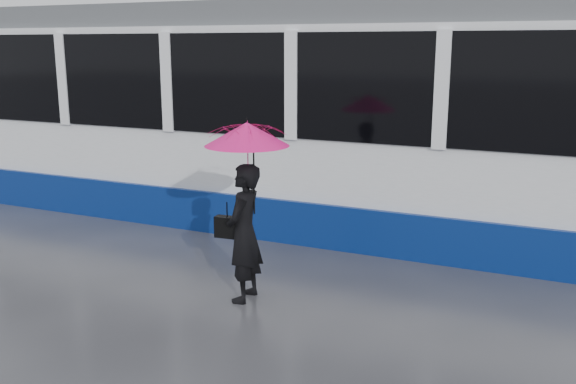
% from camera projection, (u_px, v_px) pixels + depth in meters
% --- Properties ---
extents(ground, '(90.00, 90.00, 0.00)m').
position_uv_depth(ground, '(286.00, 278.00, 7.72)').
color(ground, '#2D2E33').
rests_on(ground, ground).
extents(rails, '(34.00, 1.51, 0.02)m').
position_uv_depth(rails, '(354.00, 225.00, 9.93)').
color(rails, '#3F3D38').
rests_on(rails, ground).
extents(tram, '(26.00, 2.56, 3.35)m').
position_uv_depth(tram, '(495.00, 127.00, 8.75)').
color(tram, white).
rests_on(tram, ground).
extents(woman, '(0.41, 0.58, 1.52)m').
position_uv_depth(woman, '(244.00, 233.00, 6.91)').
color(woman, black).
rests_on(woman, ground).
extents(umbrella, '(0.97, 0.97, 1.02)m').
position_uv_depth(umbrella, '(247.00, 151.00, 6.68)').
color(umbrella, '#E01264').
rests_on(umbrella, ground).
extents(handbag, '(0.28, 0.14, 0.41)m').
position_uv_depth(handbag, '(227.00, 227.00, 7.01)').
color(handbag, black).
rests_on(handbag, ground).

